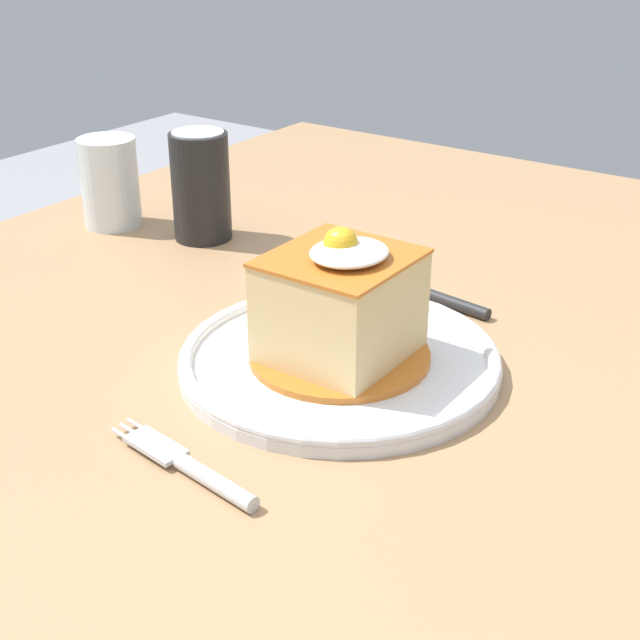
{
  "coord_description": "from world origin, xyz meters",
  "views": [
    {
      "loc": [
        -0.52,
        -0.44,
        1.12
      ],
      "look_at": [
        0.04,
        -0.05,
        0.79
      ],
      "focal_mm": 50.61,
      "sensor_mm": 36.0,
      "label": 1
    }
  ],
  "objects_px": {
    "main_plate": "(339,359)",
    "soda_can": "(201,186)",
    "drinking_glass": "(111,188)",
    "fork": "(195,470)",
    "knife": "(435,297)"
  },
  "relations": [
    {
      "from": "fork",
      "to": "knife",
      "type": "bearing_deg",
      "value": 0.56
    },
    {
      "from": "knife",
      "to": "soda_can",
      "type": "bearing_deg",
      "value": 89.25
    },
    {
      "from": "knife",
      "to": "drinking_glass",
      "type": "bearing_deg",
      "value": 93.39
    },
    {
      "from": "fork",
      "to": "drinking_glass",
      "type": "bearing_deg",
      "value": 52.68
    },
    {
      "from": "main_plate",
      "to": "knife",
      "type": "height_order",
      "value": "main_plate"
    },
    {
      "from": "fork",
      "to": "soda_can",
      "type": "relative_size",
      "value": 1.14
    },
    {
      "from": "main_plate",
      "to": "soda_can",
      "type": "distance_m",
      "value": 0.35
    },
    {
      "from": "main_plate",
      "to": "fork",
      "type": "distance_m",
      "value": 0.19
    },
    {
      "from": "drinking_glass",
      "to": "fork",
      "type": "bearing_deg",
      "value": -127.32
    },
    {
      "from": "knife",
      "to": "soda_can",
      "type": "xyz_separation_m",
      "value": [
        0.0,
        0.3,
        0.06
      ]
    },
    {
      "from": "main_plate",
      "to": "fork",
      "type": "xyz_separation_m",
      "value": [
        -0.19,
        -0.01,
        -0.0
      ]
    },
    {
      "from": "fork",
      "to": "knife",
      "type": "relative_size",
      "value": 0.86
    },
    {
      "from": "soda_can",
      "to": "fork",
      "type": "bearing_deg",
      "value": -138.92
    },
    {
      "from": "drinking_glass",
      "to": "main_plate",
      "type": "bearing_deg",
      "value": -108.33
    },
    {
      "from": "soda_can",
      "to": "drinking_glass",
      "type": "relative_size",
      "value": 1.18
    }
  ]
}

